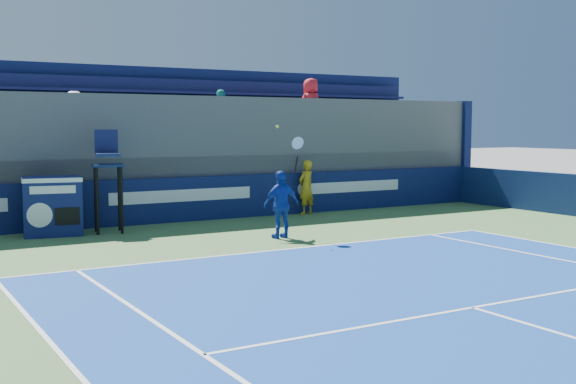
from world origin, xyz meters
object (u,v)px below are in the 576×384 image
ball_person (306,187)px  umpire_chair (108,169)px  tennis_player (282,204)px  match_clock (53,205)px

ball_person → umpire_chair: 6.07m
ball_person → umpire_chair: (-5.99, -0.63, 0.73)m
umpire_chair → tennis_player: bearing=-43.0°
ball_person → tennis_player: (-2.87, -3.54, -0.00)m
match_clock → umpire_chair: (1.28, -0.12, 0.79)m
ball_person → tennis_player: tennis_player is taller
ball_person → umpire_chair: umpire_chair is taller
ball_person → match_clock: bearing=-14.5°
ball_person → match_clock: 7.29m
ball_person → umpire_chair: size_ratio=0.63×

